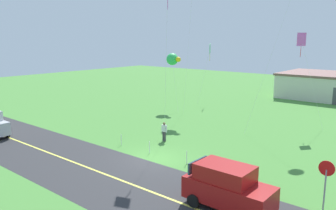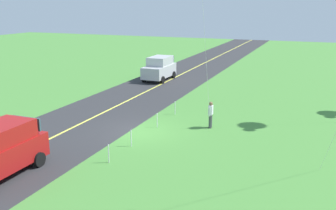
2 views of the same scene
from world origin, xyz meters
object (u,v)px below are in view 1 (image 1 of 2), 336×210
object	(u,v)px
kite_pink_drift	(302,41)
kite_purple_back	(210,49)
stop_sign	(326,176)
person_adult_near	(164,131)
kite_orange_near	(173,59)
car_suv_foreground	(227,187)

from	to	relation	value
kite_pink_drift	kite_purple_back	xyz separation A→B (m)	(-13.57, 5.64, -1.18)
stop_sign	person_adult_near	distance (m)	14.05
stop_sign	kite_orange_near	world-z (taller)	kite_orange_near
stop_sign	kite_pink_drift	world-z (taller)	kite_pink_drift
car_suv_foreground	stop_sign	distance (m)	4.76
car_suv_foreground	kite_pink_drift	size ratio (longest dim) A/B	0.50
kite_orange_near	person_adult_near	bearing A→B (deg)	-53.90
stop_sign	kite_purple_back	size ratio (longest dim) A/B	0.33
car_suv_foreground	kite_orange_near	size ratio (longest dim) A/B	0.67
stop_sign	person_adult_near	bearing A→B (deg)	164.33
kite_pink_drift	kite_purple_back	distance (m)	14.74
kite_pink_drift	stop_sign	bearing A→B (deg)	-66.01
kite_purple_back	person_adult_near	bearing A→B (deg)	-68.11
person_adult_near	car_suv_foreground	bearing A→B (deg)	-63.36
car_suv_foreground	kite_purple_back	size ratio (longest dim) A/B	0.57
stop_sign	kite_pink_drift	size ratio (longest dim) A/B	0.29
car_suv_foreground	kite_pink_drift	bearing A→B (deg)	99.75
kite_pink_drift	person_adult_near	bearing A→B (deg)	-119.48
kite_orange_near	kite_purple_back	xyz separation A→B (m)	(1.08, 6.29, 1.00)
kite_pink_drift	kite_orange_near	world-z (taller)	kite_pink_drift
person_adult_near	kite_purple_back	size ratio (longest dim) A/B	0.21
kite_orange_near	kite_purple_back	bearing A→B (deg)	80.25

